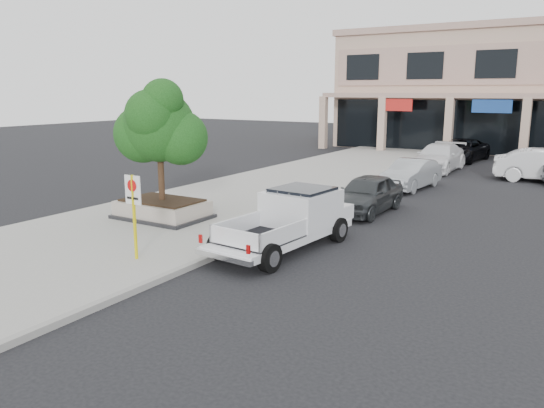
{
  "coord_description": "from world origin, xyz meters",
  "views": [
    {
      "loc": [
        7.29,
        -12.22,
        4.61
      ],
      "look_at": [
        -1.16,
        1.5,
        1.17
      ],
      "focal_mm": 35.0,
      "sensor_mm": 36.0,
      "label": 1
    }
  ],
  "objects_px": {
    "pickup_truck": "(283,221)",
    "curb_car_b": "(411,174)",
    "curb_car_a": "(367,194)",
    "curb_car_d": "(461,150)",
    "planter_tree": "(165,126)",
    "planter": "(163,209)",
    "curb_car_c": "(438,158)",
    "no_parking_sign": "(134,205)"
  },
  "relations": [
    {
      "from": "pickup_truck",
      "to": "curb_car_b",
      "type": "xyz_separation_m",
      "value": [
        0.13,
        11.85,
        -0.16
      ]
    },
    {
      "from": "curb_car_a",
      "to": "pickup_truck",
      "type": "bearing_deg",
      "value": -90.63
    },
    {
      "from": "curb_car_d",
      "to": "planter_tree",
      "type": "bearing_deg",
      "value": -96.19
    },
    {
      "from": "curb_car_d",
      "to": "pickup_truck",
      "type": "bearing_deg",
      "value": -83.22
    },
    {
      "from": "planter",
      "to": "curb_car_d",
      "type": "bearing_deg",
      "value": 77.13
    },
    {
      "from": "curb_car_c",
      "to": "curb_car_d",
      "type": "relative_size",
      "value": 1.01
    },
    {
      "from": "planter_tree",
      "to": "planter",
      "type": "bearing_deg",
      "value": -131.03
    },
    {
      "from": "curb_car_b",
      "to": "curb_car_c",
      "type": "bearing_deg",
      "value": 99.8
    },
    {
      "from": "no_parking_sign",
      "to": "curb_car_d",
      "type": "distance_m",
      "value": 27.09
    },
    {
      "from": "curb_car_a",
      "to": "curb_car_d",
      "type": "distance_m",
      "value": 17.76
    },
    {
      "from": "pickup_truck",
      "to": "curb_car_a",
      "type": "bearing_deg",
      "value": 92.69
    },
    {
      "from": "planter",
      "to": "curb_car_b",
      "type": "distance_m",
      "value": 12.47
    },
    {
      "from": "planter_tree",
      "to": "no_parking_sign",
      "type": "xyz_separation_m",
      "value": [
        2.55,
        -4.06,
        -1.78
      ]
    },
    {
      "from": "planter",
      "to": "curb_car_c",
      "type": "xyz_separation_m",
      "value": [
        5.11,
        17.81,
        0.31
      ]
    },
    {
      "from": "curb_car_a",
      "to": "curb_car_c",
      "type": "bearing_deg",
      "value": 94.07
    },
    {
      "from": "pickup_truck",
      "to": "curb_car_c",
      "type": "xyz_separation_m",
      "value": [
        -0.29,
        18.49,
        -0.08
      ]
    },
    {
      "from": "curb_car_a",
      "to": "curb_car_b",
      "type": "bearing_deg",
      "value": 92.68
    },
    {
      "from": "pickup_truck",
      "to": "planter",
      "type": "bearing_deg",
      "value": 177.83
    },
    {
      "from": "pickup_truck",
      "to": "curb_car_d",
      "type": "bearing_deg",
      "value": 95.32
    },
    {
      "from": "pickup_truck",
      "to": "curb_car_c",
      "type": "distance_m",
      "value": 18.5
    },
    {
      "from": "curb_car_a",
      "to": "curb_car_c",
      "type": "height_order",
      "value": "curb_car_c"
    },
    {
      "from": "planter_tree",
      "to": "curb_car_a",
      "type": "relative_size",
      "value": 0.94
    },
    {
      "from": "planter_tree",
      "to": "no_parking_sign",
      "type": "distance_m",
      "value": 5.12
    },
    {
      "from": "planter_tree",
      "to": "curb_car_d",
      "type": "bearing_deg",
      "value": 77.37
    },
    {
      "from": "no_parking_sign",
      "to": "pickup_truck",
      "type": "bearing_deg",
      "value": 49.93
    },
    {
      "from": "no_parking_sign",
      "to": "curb_car_c",
      "type": "height_order",
      "value": "no_parking_sign"
    },
    {
      "from": "curb_car_d",
      "to": "planter",
      "type": "bearing_deg",
      "value": -96.42
    },
    {
      "from": "no_parking_sign",
      "to": "curb_car_c",
      "type": "bearing_deg",
      "value": 83.62
    },
    {
      "from": "planter_tree",
      "to": "curb_car_d",
      "type": "distance_m",
      "value": 23.61
    },
    {
      "from": "curb_car_a",
      "to": "curb_car_b",
      "type": "xyz_separation_m",
      "value": [
        -0.1,
        5.89,
        -0.02
      ]
    },
    {
      "from": "no_parking_sign",
      "to": "curb_car_a",
      "type": "xyz_separation_m",
      "value": [
        2.96,
        9.19,
        -0.91
      ]
    },
    {
      "from": "planter",
      "to": "curb_car_d",
      "type": "height_order",
      "value": "curb_car_d"
    },
    {
      "from": "no_parking_sign",
      "to": "curb_car_d",
      "type": "xyz_separation_m",
      "value": [
        2.58,
        26.95,
        -0.89
      ]
    },
    {
      "from": "curb_car_a",
      "to": "curb_car_c",
      "type": "distance_m",
      "value": 12.54
    },
    {
      "from": "no_parking_sign",
      "to": "curb_car_b",
      "type": "distance_m",
      "value": 15.38
    },
    {
      "from": "planter_tree",
      "to": "curb_car_b",
      "type": "relative_size",
      "value": 0.93
    },
    {
      "from": "curb_car_d",
      "to": "no_parking_sign",
      "type": "bearing_deg",
      "value": -89.02
    },
    {
      "from": "pickup_truck",
      "to": "curb_car_d",
      "type": "distance_m",
      "value": 23.72
    },
    {
      "from": "curb_car_a",
      "to": "curb_car_d",
      "type": "bearing_deg",
      "value": 92.88
    },
    {
      "from": "pickup_truck",
      "to": "curb_car_a",
      "type": "xyz_separation_m",
      "value": [
        0.24,
        5.96,
        -0.14
      ]
    },
    {
      "from": "curb_car_a",
      "to": "curb_car_b",
      "type": "distance_m",
      "value": 5.89
    },
    {
      "from": "planter_tree",
      "to": "no_parking_sign",
      "type": "relative_size",
      "value": 1.74
    }
  ]
}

